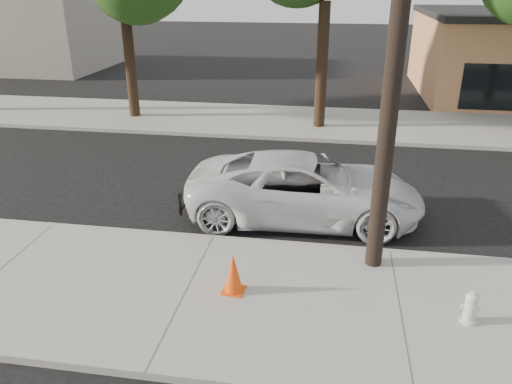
% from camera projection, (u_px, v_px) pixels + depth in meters
% --- Properties ---
extents(ground, '(120.00, 120.00, 0.00)m').
position_uv_depth(ground, '(232.00, 205.00, 13.53)').
color(ground, black).
rests_on(ground, ground).
extents(near_sidewalk, '(90.00, 4.40, 0.15)m').
position_uv_depth(near_sidewalk, '(186.00, 294.00, 9.60)').
color(near_sidewalk, gray).
rests_on(near_sidewalk, ground).
extents(far_sidewalk, '(90.00, 5.00, 0.15)m').
position_uv_depth(far_sidewalk, '(272.00, 121.00, 21.21)').
color(far_sidewalk, gray).
rests_on(far_sidewalk, ground).
extents(curb_near, '(90.00, 0.12, 0.16)m').
position_uv_depth(curb_near, '(213.00, 239.00, 11.59)').
color(curb_near, '#9E9B93').
rests_on(curb_near, ground).
extents(building_far, '(14.00, 8.00, 5.00)m').
position_uv_depth(building_far, '(1.00, 29.00, 33.60)').
color(building_far, gray).
rests_on(building_far, ground).
extents(utility_pole, '(1.40, 0.34, 9.00)m').
position_uv_depth(utility_pole, '(397.00, 38.00, 8.70)').
color(utility_pole, black).
rests_on(utility_pole, near_sidewalk).
extents(police_cruiser, '(5.95, 2.93, 1.63)m').
position_uv_depth(police_cruiser, '(305.00, 188.00, 12.52)').
color(police_cruiser, silver).
rests_on(police_cruiser, ground).
extents(fire_hydrant, '(0.30, 0.28, 0.58)m').
position_uv_depth(fire_hydrant, '(470.00, 308.00, 8.59)').
color(fire_hydrant, silver).
rests_on(fire_hydrant, near_sidewalk).
extents(traffic_cone, '(0.46, 0.46, 0.80)m').
position_uv_depth(traffic_cone, '(233.00, 273.00, 9.41)').
color(traffic_cone, '#EF450C').
rests_on(traffic_cone, near_sidewalk).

